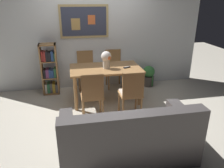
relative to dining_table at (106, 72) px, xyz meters
name	(u,v)px	position (x,y,z in m)	size (l,w,h in m)	color
ground_plane	(103,109)	(-0.12, -0.40, -0.64)	(12.00, 12.00, 0.00)	beige
wall_back_with_painting	(94,33)	(-0.12, 0.94, 0.67)	(5.20, 0.14, 2.60)	silver
dining_table	(106,72)	(0.00, 0.00, 0.00)	(1.45, 0.87, 0.74)	#9E7042
dining_chair_near_right	(131,91)	(0.34, -0.82, -0.10)	(0.40, 0.41, 0.91)	#9E7042
dining_chair_near_left	(92,93)	(-0.36, -0.77, -0.10)	(0.40, 0.41, 0.91)	#9E7042
dining_chair_far_right	(114,65)	(0.33, 0.78, -0.10)	(0.40, 0.41, 0.91)	#9E7042
dining_chair_far_left	(86,67)	(-0.36, 0.79, -0.10)	(0.40, 0.41, 0.91)	#9E7042
leather_couch	(129,139)	(0.00, -1.89, -0.33)	(1.80, 0.84, 0.84)	#514C4C
bookshelf	(50,71)	(-1.18, 0.61, -0.10)	(0.36, 0.28, 1.16)	#9E7042
potted_ivy	(149,76)	(1.19, 0.62, -0.37)	(0.29, 0.30, 0.51)	#4C4742
flower_vase	(106,58)	(0.01, -0.04, 0.31)	(0.21, 0.21, 0.35)	beige
tv_remote	(127,67)	(0.43, -0.10, 0.11)	(0.16, 0.10, 0.02)	black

